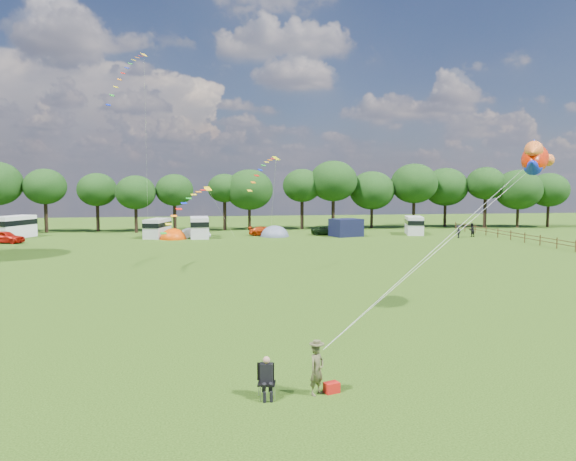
{
  "coord_description": "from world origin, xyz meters",
  "views": [
    {
      "loc": [
        -5.53,
        -27.17,
        7.08
      ],
      "look_at": [
        0.0,
        8.0,
        4.0
      ],
      "focal_mm": 35.0,
      "sensor_mm": 36.0,
      "label": 1
    }
  ],
  "objects": [
    {
      "name": "tent_orange",
      "position": [
        -8.87,
        43.66,
        0.02
      ],
      "size": [
        3.37,
        3.69,
        2.63
      ],
      "color": "#D83E00",
      "rests_on": "ground"
    },
    {
      "name": "campervan_c",
      "position": [
        -5.63,
        44.97,
        1.41
      ],
      "size": [
        2.37,
        5.38,
        2.62
      ],
      "rotation": [
        0.0,
        0.0,
        1.59
      ],
      "color": "silver",
      "rests_on": "ground"
    },
    {
      "name": "streamer_kite_c",
      "position": [
        -0.45,
        16.16,
        8.25
      ],
      "size": [
        3.08,
        4.91,
        2.77
      ],
      "rotation": [
        0.0,
        0.0,
        0.87
      ],
      "color": "#E0EF05",
      "rests_on": "ground"
    },
    {
      "name": "car_d",
      "position": [
        11.32,
        46.0,
        0.61
      ],
      "size": [
        4.62,
        2.4,
        1.22
      ],
      "primitive_type": "imported",
      "rotation": [
        0.0,
        0.0,
        1.48
      ],
      "color": "black",
      "rests_on": "ground"
    },
    {
      "name": "streamer_kite_a",
      "position": [
        -11.83,
        27.59,
        17.5
      ],
      "size": [
        3.27,
        5.53,
        5.73
      ],
      "rotation": [
        0.0,
        0.0,
        0.84
      ],
      "color": "gold",
      "rests_on": "ground"
    },
    {
      "name": "walker_a",
      "position": [
        29.09,
        40.36,
        0.91
      ],
      "size": [
        1.0,
        0.78,
        1.81
      ],
      "primitive_type": "imported",
      "rotation": [
        0.0,
        0.0,
        3.44
      ],
      "color": "black",
      "rests_on": "ground"
    },
    {
      "name": "fish_kite",
      "position": [
        11.8,
        -0.01,
        8.31
      ],
      "size": [
        3.31,
        3.91,
        2.19
      ],
      "rotation": [
        0.0,
        -0.21,
        0.93
      ],
      "color": "red",
      "rests_on": "ground"
    },
    {
      "name": "ground_plane",
      "position": [
        0.0,
        0.0,
        0.0
      ],
      "size": [
        180.0,
        180.0,
        0.0
      ],
      "primitive_type": "plane",
      "color": "black",
      "rests_on": "ground"
    },
    {
      "name": "streamer_kite_b",
      "position": [
        -6.35,
        21.17,
        5.41
      ],
      "size": [
        4.3,
        4.62,
        3.8
      ],
      "rotation": [
        0.0,
        0.0,
        0.52
      ],
      "color": "yellow",
      "rests_on": "ground"
    },
    {
      "name": "awning_navy",
      "position": [
        13.28,
        43.67,
        1.15
      ],
      "size": [
        4.37,
        3.91,
        2.29
      ],
      "primitive_type": "cube",
      "rotation": [
        0.0,
        0.0,
        0.29
      ],
      "color": "black",
      "rests_on": "ground"
    },
    {
      "name": "car_b",
      "position": [
        -6.25,
        44.35,
        0.64
      ],
      "size": [
        3.86,
        2.23,
        1.28
      ],
      "primitive_type": "imported",
      "rotation": [
        0.0,
        0.0,
        1.83
      ],
      "color": "#96999D",
      "rests_on": "ground"
    },
    {
      "name": "tree_line",
      "position": [
        5.3,
        54.99,
        6.35
      ],
      "size": [
        102.98,
        10.98,
        10.27
      ],
      "color": "black",
      "rests_on": "ground"
    },
    {
      "name": "campervan_b",
      "position": [
        -10.94,
        45.69,
        1.3
      ],
      "size": [
        3.36,
        5.31,
        2.41
      ],
      "rotation": [
        0.0,
        0.0,
        1.29
      ],
      "color": "#B5B5B7",
      "rests_on": "ground"
    },
    {
      "name": "camp_chair",
      "position": [
        -3.45,
        -9.33,
        0.83
      ],
      "size": [
        0.67,
        0.67,
        1.4
      ],
      "rotation": [
        0.0,
        0.0,
        -0.22
      ],
      "color": "#99999E",
      "rests_on": "ground"
    },
    {
      "name": "campervan_d",
      "position": [
        23.14,
        45.02,
        1.31
      ],
      "size": [
        3.37,
        5.35,
        2.43
      ],
      "rotation": [
        0.0,
        0.0,
        1.3
      ],
      "color": "silver",
      "rests_on": "ground"
    },
    {
      "name": "fence",
      "position": [
        32.0,
        34.5,
        0.7
      ],
      "size": [
        0.12,
        33.12,
        1.2
      ],
      "color": "#472D19",
      "rests_on": "ground"
    },
    {
      "name": "walker_b",
      "position": [
        26.78,
        39.38,
        0.83
      ],
      "size": [
        1.16,
        1.04,
        1.66
      ],
      "primitive_type": "imported",
      "rotation": [
        0.0,
        0.0,
        3.77
      ],
      "color": "black",
      "rests_on": "ground"
    },
    {
      "name": "tent_greyblue",
      "position": [
        4.06,
        44.94,
        0.02
      ],
      "size": [
        3.81,
        4.17,
        2.83
      ],
      "color": "slate",
      "rests_on": "ground"
    },
    {
      "name": "kite_flyer",
      "position": [
        -1.76,
        -9.34,
        0.85
      ],
      "size": [
        0.74,
        0.71,
        1.7
      ],
      "primitive_type": "imported",
      "rotation": [
        0.0,
        0.0,
        0.69
      ],
      "color": "brown",
      "rests_on": "ground"
    },
    {
      "name": "car_c",
      "position": [
        2.87,
        46.0,
        0.61
      ],
      "size": [
        4.37,
        2.79,
        1.22
      ],
      "primitive_type": "imported",
      "rotation": [
        0.0,
        0.0,
        1.28
      ],
      "color": "#AD2C05",
      "rests_on": "ground"
    },
    {
      "name": "kite_bag",
      "position": [
        -1.23,
        -9.26,
        0.18
      ],
      "size": [
        0.58,
        0.47,
        0.35
      ],
      "primitive_type": "cube",
      "rotation": [
        0.0,
        0.0,
        0.31
      ],
      "color": "red",
      "rests_on": "ground"
    },
    {
      "name": "car_a",
      "position": [
        -27.87,
        41.7,
        0.74
      ],
      "size": [
        4.73,
        2.93,
        1.47
      ],
      "primitive_type": "imported",
      "rotation": [
        0.0,
        0.0,
        1.28
      ],
      "color": "#B61309",
      "rests_on": "ground"
    },
    {
      "name": "campervan_a",
      "position": [
        -28.84,
        48.13,
        1.51
      ],
      "size": [
        4.53,
        6.22,
        2.8
      ],
      "rotation": [
        0.0,
        0.0,
        1.16
      ],
      "color": "white",
      "rests_on": "ground"
    }
  ]
}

